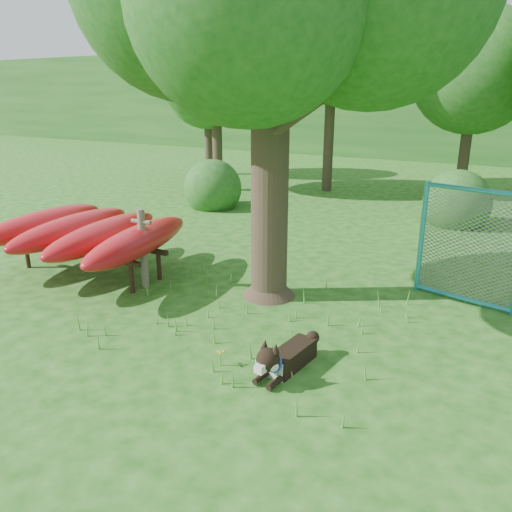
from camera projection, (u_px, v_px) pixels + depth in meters
The scene contains 12 objects.
ground at pixel (203, 341), 7.26m from camera, with size 80.00×80.00×0.00m, color #195010.
wooden_post at pixel (143, 247), 9.07m from camera, with size 0.40×0.15×1.48m.
kayak_rack at pixel (88, 232), 9.73m from camera, with size 3.82×3.38×1.13m.
husky_dog at pixel (284, 358), 6.39m from camera, with size 0.42×1.29×0.58m.
wildflower_clump at pixel (220, 353), 6.55m from camera, with size 0.11×0.09×0.23m.
bg_tree_a at pixel (215, 61), 17.19m from camera, with size 4.40×4.40×6.70m.
bg_tree_b at pixel (334, 26), 16.82m from camera, with size 5.20×5.20×8.22m.
bg_tree_c at pixel (475, 71), 15.97m from camera, with size 4.00×4.00×6.12m.
bg_tree_f at pixel (207, 86), 21.08m from camera, with size 3.60×3.60×5.55m.
shrub_left at pixel (213, 207), 15.81m from camera, with size 1.80×1.80×1.80m, color #1F561B.
shrub_mid at pixel (454, 224), 13.72m from camera, with size 1.80×1.80×1.80m, color #1F561B.
wooded_hillside at pixel (480, 101), 29.38m from camera, with size 80.00×12.00×6.00m, color #1F561B.
Camera 1 is at (3.93, -5.26, 3.44)m, focal length 35.00 mm.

